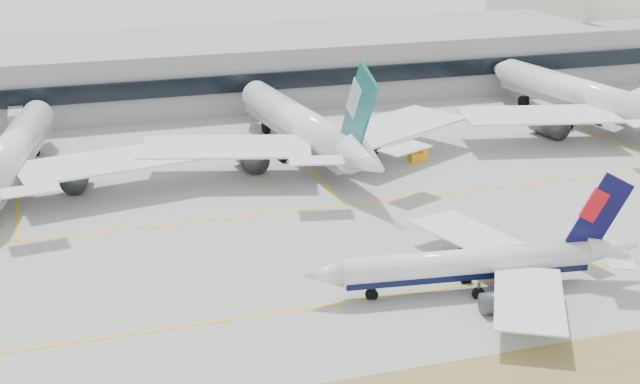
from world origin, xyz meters
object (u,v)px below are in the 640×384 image
object	(u,v)px
widebody_eva	(11,155)
taxiing_airliner	(479,264)
widebody_china_air	(588,99)
widebody_cathay	(304,128)
terminal	(183,69)

from	to	relation	value
widebody_eva	taxiing_airliner	bearing A→B (deg)	-124.57
taxiing_airliner	widebody_eva	size ratio (longest dim) A/B	0.73
widebody_eva	widebody_china_air	distance (m)	122.24
widebody_cathay	widebody_china_air	bearing A→B (deg)	-93.46
taxiing_airliner	widebody_eva	distance (m)	87.70
terminal	widebody_china_air	bearing A→B (deg)	-33.68
taxiing_airliner	terminal	size ratio (longest dim) A/B	0.17
widebody_cathay	widebody_china_air	distance (m)	67.23
widebody_eva	terminal	bearing A→B (deg)	-23.48
widebody_eva	widebody_china_air	xyz separation A→B (m)	(122.16, 4.29, 0.40)
widebody_china_air	terminal	xyz separation A→B (m)	(-81.66, 54.41, 0.75)
taxiing_airliner	widebody_eva	xyz separation A→B (m)	(-61.24, 62.72, 2.45)
taxiing_airliner	widebody_china_air	size ratio (longest dim) A/B	0.68
taxiing_airliner	widebody_cathay	size ratio (longest dim) A/B	0.69
taxiing_airliner	widebody_china_air	distance (m)	90.61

